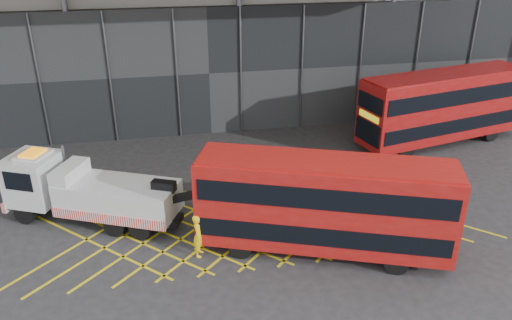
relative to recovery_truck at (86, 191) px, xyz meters
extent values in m
plane|color=#28272A|center=(4.78, -1.65, -1.51)|extent=(120.00, 120.00, 0.00)
cube|color=yellow|center=(-0.02, -1.65, -1.50)|extent=(7.16, 7.16, 0.01)
cube|color=yellow|center=(-0.02, -1.65, -1.50)|extent=(7.16, 7.16, 0.01)
cube|color=yellow|center=(1.58, -1.65, -1.50)|extent=(7.16, 7.16, 0.01)
cube|color=yellow|center=(1.58, -1.65, -1.50)|extent=(7.16, 7.16, 0.01)
cube|color=yellow|center=(3.18, -1.65, -1.50)|extent=(7.16, 7.16, 0.01)
cube|color=yellow|center=(3.18, -1.65, -1.50)|extent=(7.16, 7.16, 0.01)
cube|color=yellow|center=(4.78, -1.65, -1.50)|extent=(7.16, 7.16, 0.01)
cube|color=yellow|center=(4.78, -1.65, -1.50)|extent=(7.16, 7.16, 0.01)
cube|color=yellow|center=(6.38, -1.65, -1.50)|extent=(7.16, 7.16, 0.01)
cube|color=yellow|center=(6.38, -1.65, -1.50)|extent=(7.16, 7.16, 0.01)
cube|color=yellow|center=(7.98, -1.65, -1.50)|extent=(7.16, 7.16, 0.01)
cube|color=yellow|center=(7.98, -1.65, -1.50)|extent=(7.16, 7.16, 0.01)
cube|color=yellow|center=(9.58, -1.65, -1.50)|extent=(7.16, 7.16, 0.01)
cube|color=yellow|center=(9.58, -1.65, -1.50)|extent=(7.16, 7.16, 0.01)
cube|color=yellow|center=(11.18, -1.65, -1.50)|extent=(7.16, 7.16, 0.01)
cube|color=yellow|center=(11.18, -1.65, -1.50)|extent=(7.16, 7.16, 0.01)
cube|color=yellow|center=(12.78, -1.65, -1.50)|extent=(7.16, 7.16, 0.01)
cube|color=yellow|center=(12.78, -1.65, -1.50)|extent=(7.16, 7.16, 0.01)
cube|color=yellow|center=(14.38, -1.65, -1.50)|extent=(7.16, 7.16, 0.01)
cube|color=yellow|center=(14.38, -1.65, -1.50)|extent=(7.16, 7.16, 0.01)
cube|color=black|center=(6.78, 10.05, 2.49)|extent=(55.00, 0.80, 8.00)
cylinder|color=#595B60|center=(-1.22, 9.85, 3.49)|extent=(0.36, 0.36, 10.00)
cylinder|color=#595B60|center=(8.78, 9.85, 3.49)|extent=(0.36, 0.36, 10.00)
cylinder|color=#595B60|center=(18.78, 9.85, 3.49)|extent=(0.36, 0.36, 10.00)
cube|color=black|center=(0.33, -0.15, -0.91)|extent=(7.76, 4.18, 0.30)
cube|color=silver|center=(-2.31, 1.07, 0.34)|extent=(2.77, 2.81, 2.23)
cube|color=black|center=(-3.26, 1.51, 0.72)|extent=(0.83, 1.73, 0.94)
cube|color=red|center=(-3.29, 1.52, -0.78)|extent=(1.13, 2.12, 0.47)
cube|color=orange|center=(-2.16, 1.00, 1.65)|extent=(1.13, 1.26, 0.10)
cube|color=silver|center=(1.43, -0.65, -0.09)|extent=(5.73, 4.17, 1.37)
cube|color=red|center=(0.97, -1.65, -0.61)|extent=(4.85, 2.27, 0.47)
cube|color=silver|center=(-0.60, 0.28, 0.90)|extent=(1.64, 2.23, 0.60)
cube|color=black|center=(3.45, -1.58, 0.72)|extent=(1.11, 0.82, 0.43)
cube|color=black|center=(4.23, -1.94, 0.30)|extent=(1.83, 1.06, 0.93)
cylinder|color=black|center=(-2.85, 0.32, -1.03)|extent=(0.98, 0.67, 0.94)
cylinder|color=black|center=(-2.09, 1.96, -1.03)|extent=(0.98, 0.67, 0.94)
cylinder|color=black|center=(2.30, -2.04, -1.03)|extent=(0.98, 0.67, 0.94)
cylinder|color=black|center=(3.05, -0.41, -1.03)|extent=(0.98, 0.67, 0.94)
cylinder|color=#595B60|center=(-0.94, 1.38, 0.81)|extent=(0.12, 0.12, 1.89)
cube|color=#9E0F0C|center=(9.67, -4.45, 0.76)|extent=(10.30, 5.86, 3.57)
cube|color=black|center=(9.67, -4.45, -0.08)|extent=(9.94, 5.77, 0.78)
cube|color=black|center=(9.67, -4.45, 1.58)|extent=(9.94, 5.77, 0.88)
cube|color=black|center=(4.93, -2.60, -0.03)|extent=(0.80, 1.95, 1.20)
cube|color=black|center=(4.93, -2.60, 1.58)|extent=(0.80, 1.95, 0.88)
cube|color=yellow|center=(4.92, -2.60, 0.84)|extent=(0.65, 1.55, 0.32)
cube|color=#9E0F0C|center=(9.67, -4.45, 2.58)|extent=(10.04, 5.61, 0.11)
cylinder|color=black|center=(6.30, -4.23, -1.03)|extent=(0.99, 0.60, 0.96)
cylinder|color=black|center=(7.04, -2.32, -1.03)|extent=(0.99, 0.60, 0.96)
cylinder|color=black|center=(12.05, -6.47, -1.03)|extent=(0.99, 0.60, 0.96)
cylinder|color=black|center=(12.79, -4.56, -1.03)|extent=(0.99, 0.60, 0.96)
cube|color=maroon|center=(20.58, 5.23, 0.95)|extent=(11.27, 4.84, 3.87)
cube|color=black|center=(20.58, 5.23, 0.04)|extent=(10.85, 4.81, 0.85)
cube|color=black|center=(20.58, 5.23, 1.84)|extent=(10.85, 4.81, 0.95)
cube|color=black|center=(15.20, 4.04, 0.09)|extent=(0.54, 2.20, 1.30)
cube|color=black|center=(15.20, 4.04, 1.84)|extent=(0.54, 2.20, 0.95)
cube|color=yellow|center=(15.19, 4.04, 1.04)|extent=(0.44, 1.75, 0.35)
cube|color=maroon|center=(20.58, 5.23, 2.91)|extent=(11.01, 4.60, 0.12)
cylinder|color=black|center=(17.41, 3.38, -0.99)|extent=(1.08, 0.52, 1.04)
cylinder|color=black|center=(16.93, 5.57, -0.99)|extent=(1.08, 0.52, 1.04)
cylinder|color=black|center=(23.94, 4.82, -0.99)|extent=(1.08, 0.52, 1.04)
cylinder|color=black|center=(23.46, 7.01, -0.99)|extent=(1.08, 0.52, 1.04)
imported|color=yellow|center=(4.68, -3.73, -0.57)|extent=(0.62, 0.78, 1.88)
camera|label=1|loc=(3.56, -20.88, 10.71)|focal=35.00mm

